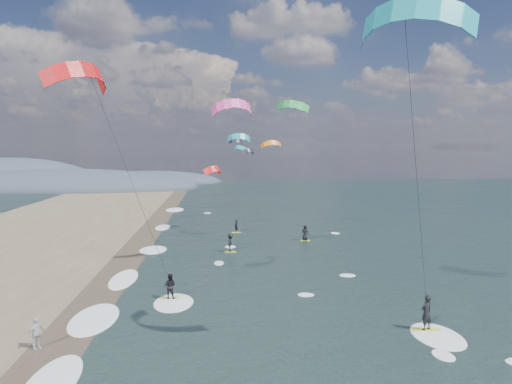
{
  "coord_description": "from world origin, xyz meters",
  "views": [
    {
      "loc": [
        -3.88,
        -23.61,
        10.23
      ],
      "look_at": [
        -1.0,
        12.0,
        7.0
      ],
      "focal_mm": 35.0,
      "sensor_mm": 36.0,
      "label": 1
    }
  ],
  "objects": [
    {
      "name": "wet_sand_strip",
      "position": [
        -12.0,
        10.0,
        0.0
      ],
      "size": [
        3.0,
        240.0,
        0.0
      ],
      "primitive_type": "cube",
      "color": "#382D23",
      "rests_on": "ground"
    },
    {
      "name": "kitesurfer_near_b",
      "position": [
        -9.38,
        5.29,
        9.95
      ],
      "size": [
        6.88,
        9.29,
        15.2
      ],
      "color": "#CEDB26",
      "rests_on": "ground"
    },
    {
      "name": "kitesurfer_near_a",
      "position": [
        4.48,
        -2.51,
        13.13
      ],
      "size": [
        8.13,
        9.64,
        16.72
      ],
      "color": "#CEDB26",
      "rests_on": "ground"
    },
    {
      "name": "shoreline_surf",
      "position": [
        -10.8,
        14.75,
        0.0
      ],
      "size": [
        2.4,
        79.4,
        0.11
      ],
      "color": "white",
      "rests_on": "ground"
    },
    {
      "name": "far_kitesurfers",
      "position": [
        0.25,
        27.49,
        0.88
      ],
      "size": [
        9.43,
        12.09,
        1.81
      ],
      "color": "#CEDB26",
      "rests_on": "ground"
    },
    {
      "name": "beach_walker",
      "position": [
        -13.02,
        1.69,
        0.81
      ],
      "size": [
        0.89,
        0.99,
        1.62
      ],
      "primitive_type": "imported",
      "rotation": [
        0.0,
        0.0,
        0.91
      ],
      "color": "#B6B6C1",
      "rests_on": "ground"
    },
    {
      "name": "ground",
      "position": [
        0.0,
        0.0,
        0.0
      ],
      "size": [
        260.0,
        260.0,
        0.0
      ],
      "primitive_type": "plane",
      "color": "black",
      "rests_on": "ground"
    },
    {
      "name": "bg_kite_field",
      "position": [
        1.21,
        51.21,
        11.64
      ],
      "size": [
        12.42,
        77.56,
        8.29
      ],
      "color": "black",
      "rests_on": "ground"
    },
    {
      "name": "coastal_hills",
      "position": [
        -44.84,
        107.86,
        0.0
      ],
      "size": [
        80.0,
        41.0,
        15.0
      ],
      "color": "#3D4756",
      "rests_on": "ground"
    }
  ]
}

